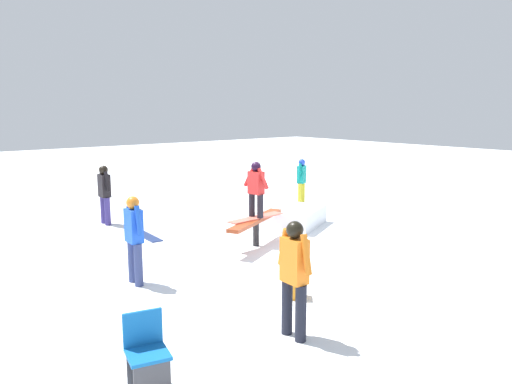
% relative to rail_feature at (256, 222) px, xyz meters
% --- Properties ---
extents(ground_plane, '(60.00, 60.00, 0.00)m').
position_rel_rail_feature_xyz_m(ground_plane, '(0.00, 0.00, -0.54)').
color(ground_plane, white).
extents(rail_feature, '(2.24, 1.30, 0.64)m').
position_rel_rail_feature_xyz_m(rail_feature, '(0.00, 0.00, 0.00)').
color(rail_feature, black).
rests_on(rail_feature, ground).
extents(snow_kicker_ramp, '(2.28, 2.14, 0.48)m').
position_rel_rail_feature_xyz_m(snow_kicker_ramp, '(-1.93, -0.95, -0.30)').
color(snow_kicker_ramp, white).
rests_on(snow_kicker_ramp, ground).
extents(main_rider_on_rail, '(1.53, 0.76, 1.28)m').
position_rel_rail_feature_xyz_m(main_rider_on_rail, '(0.00, 0.00, 0.71)').
color(main_rider_on_rail, '#EA6B58').
rests_on(main_rider_on_rail, rail_feature).
extents(bystander_black, '(0.24, 0.72, 1.59)m').
position_rel_rail_feature_xyz_m(bystander_black, '(1.79, -4.20, 0.35)').
color(bystander_black, navy).
rests_on(bystander_black, ground).
extents(bystander_teal, '(0.61, 0.37, 1.48)m').
position_rel_rail_feature_xyz_m(bystander_teal, '(-4.20, -2.84, 0.29)').
color(bystander_teal, gold).
rests_on(bystander_teal, ground).
extents(bystander_blue, '(0.24, 0.65, 1.59)m').
position_rel_rail_feature_xyz_m(bystander_blue, '(3.21, 0.55, 0.35)').
color(bystander_blue, navy).
rests_on(bystander_blue, ground).
extents(bystander_orange, '(0.24, 0.66, 1.63)m').
position_rel_rail_feature_xyz_m(bystander_orange, '(2.48, 3.85, 0.37)').
color(bystander_orange, black).
rests_on(bystander_orange, ground).
extents(loose_snowboard_navy, '(0.36, 1.28, 0.02)m').
position_rel_rail_feature_xyz_m(loose_snowboard_navy, '(1.54, -2.32, -0.53)').
color(loose_snowboard_navy, navy).
rests_on(loose_snowboard_navy, ground).
extents(folding_chair, '(0.53, 0.53, 0.88)m').
position_rel_rail_feature_xyz_m(folding_chair, '(4.63, 3.78, -0.13)').
color(folding_chair, '#3F3F44').
rests_on(folding_chair, ground).
extents(backpack_on_snow, '(0.36, 0.37, 0.34)m').
position_rel_rail_feature_xyz_m(backpack_on_snow, '(1.45, 2.84, -0.37)').
color(backpack_on_snow, orange).
rests_on(backpack_on_snow, ground).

